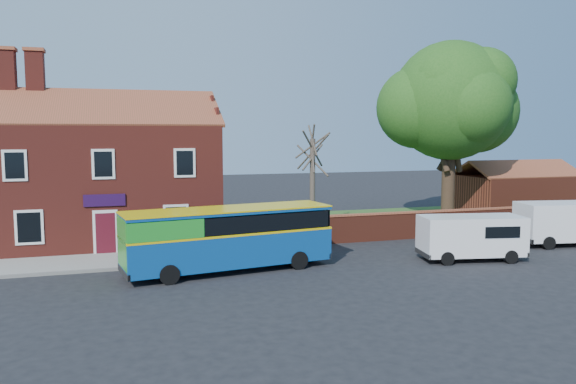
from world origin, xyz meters
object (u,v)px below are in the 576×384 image
object	(u,v)px
large_tree	(450,105)
van_near	(472,236)
van_far	(568,221)
bus	(222,236)

from	to	relation	value
large_tree	van_near	bearing A→B (deg)	-117.23
van_near	van_far	xyz separation A→B (m)	(7.30, 1.63, 0.11)
van_far	bus	bearing A→B (deg)	-169.19
bus	large_tree	world-z (taller)	large_tree
bus	large_tree	size ratio (longest dim) A/B	0.78
bus	van_far	world-z (taller)	bus
bus	van_far	bearing A→B (deg)	-7.77
bus	van_far	distance (m)	19.24
bus	large_tree	distance (m)	20.65
bus	large_tree	xyz separation A→B (m)	(17.33, 9.21, 6.42)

